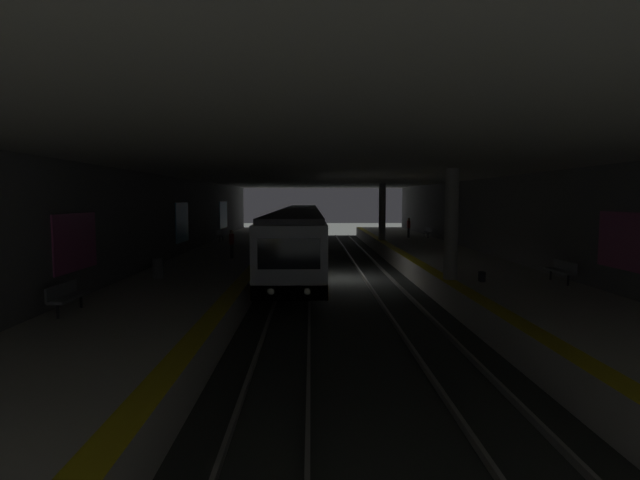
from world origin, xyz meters
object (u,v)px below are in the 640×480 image
person_walking_mid (409,227)px  backpack_on_floor (482,277)px  pillar_far (382,212)px  metro_train (300,231)px  person_waiting_near (232,243)px  bench_left_mid (427,231)px  bench_left_near (562,269)px  bench_right_mid (220,234)px  pillar_near (451,224)px  bench_right_near (66,295)px  trash_bin (158,268)px

person_walking_mid → backpack_on_floor: 22.09m
pillar_far → metro_train: bearing=117.8°
person_waiting_near → backpack_on_floor: person_waiting_near is taller
metro_train → bench_left_mid: (5.57, -10.73, -0.45)m
bench_left_near → bench_right_mid: bearing=41.7°
person_walking_mid → pillar_near: bearing=173.1°
pillar_far → bench_right_near: 28.13m
metro_train → trash_bin: (-15.38, 5.60, -0.55)m
pillar_near → backpack_on_floor: 2.43m
bench_right_near → metro_train: bearing=-16.4°
bench_right_near → trash_bin: 6.14m
pillar_far → bench_right_mid: (-0.99, 12.88, -1.75)m
pillar_far → bench_left_near: (-20.12, -4.18, -1.75)m
pillar_far → person_waiting_near: size_ratio=2.87×
bench_left_near → person_waiting_near: person_waiting_near is taller
person_waiting_near → trash_bin: bearing=164.0°
backpack_on_floor → bench_left_mid: bearing=-8.0°
person_waiting_near → backpack_on_floor: 13.76m
pillar_near → person_waiting_near: size_ratio=2.87×
pillar_far → bench_right_near: pillar_far is taller
pillar_far → bench_right_mid: 13.04m
backpack_on_floor → trash_bin: 13.30m
bench_left_near → bench_left_mid: same height
person_walking_mid → backpack_on_floor: person_walking_mid is taller
person_walking_mid → person_waiting_near: bearing=138.0°
bench_right_mid → backpack_on_floor: bench_right_mid is taller
bench_left_near → trash_bin: 16.39m
person_waiting_near → bench_left_near: bearing=-119.4°
person_walking_mid → bench_right_mid: bearing=101.6°
pillar_far → bench_left_near: size_ratio=2.68×
pillar_far → trash_bin: size_ratio=5.35×
pillar_far → bench_right_near: size_ratio=2.68×
backpack_on_floor → pillar_near: bearing=61.3°
pillar_near → bench_left_mid: 21.83m
pillar_near → person_waiting_near: (7.23, 10.19, -1.42)m
person_waiting_near → metro_train: bearing=-23.0°
metro_train → person_walking_mid: size_ratio=21.97×
pillar_near → backpack_on_floor: bearing=-118.7°
bench_right_mid → person_waiting_near: size_ratio=1.07×
bench_left_mid → backpack_on_floor: (-21.96, 3.08, -0.32)m
bench_left_near → pillar_far: bearing=11.7°
bench_left_near → trash_bin: size_ratio=2.00×
bench_left_mid → bench_right_near: bearing=147.7°
bench_left_mid → person_walking_mid: (0.07, 1.58, 0.38)m
bench_left_mid → trash_bin: size_ratio=2.00×
bench_right_mid → backpack_on_floor: bearing=-143.4°
person_walking_mid → backpack_on_floor: size_ratio=4.18×
bench_left_near → person_walking_mid: size_ratio=1.02×
metro_train → bench_right_mid: metro_train is taller
metro_train → person_waiting_near: bearing=157.0°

